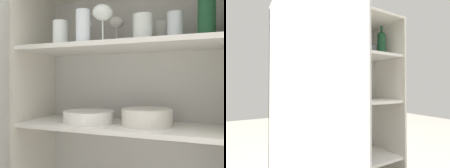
% 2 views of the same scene
% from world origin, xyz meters
% --- Properties ---
extents(cupboard_back_panel, '(0.92, 0.02, 1.34)m').
position_xyz_m(cupboard_back_panel, '(0.00, 0.32, 0.67)').
color(cupboard_back_panel, silver).
rests_on(cupboard_back_panel, ground_plane).
extents(cupboard_side_left, '(0.02, 0.35, 1.34)m').
position_xyz_m(cupboard_side_left, '(-0.45, 0.16, 0.67)').
color(cupboard_side_left, silver).
rests_on(cupboard_side_left, ground_plane).
extents(shelf_board_middle, '(0.89, 0.31, 0.02)m').
position_xyz_m(shelf_board_middle, '(0.00, 0.16, 0.71)').
color(shelf_board_middle, white).
extents(shelf_board_upper, '(0.89, 0.31, 0.02)m').
position_xyz_m(shelf_board_upper, '(0.00, 0.16, 1.06)').
color(shelf_board_upper, white).
extents(tumbler_glass_0, '(0.06, 0.06, 0.14)m').
position_xyz_m(tumbler_glass_0, '(-0.12, 0.05, 1.14)').
color(tumbler_glass_0, white).
rests_on(tumbler_glass_0, shelf_board_upper).
extents(tumbler_glass_1, '(0.07, 0.07, 0.10)m').
position_xyz_m(tumbler_glass_1, '(0.36, 0.23, 1.12)').
color(tumbler_glass_1, white).
rests_on(tumbler_glass_1, shelf_board_upper).
extents(tumbler_glass_2, '(0.07, 0.07, 0.11)m').
position_xyz_m(tumbler_glass_2, '(0.17, 0.26, 1.13)').
color(tumbler_glass_2, white).
rests_on(tumbler_glass_2, shelf_board_upper).
extents(tumbler_glass_3, '(0.07, 0.07, 0.12)m').
position_xyz_m(tumbler_glass_3, '(0.24, 0.17, 1.13)').
color(tumbler_glass_3, white).
rests_on(tumbler_glass_3, shelf_board_upper).
extents(tumbler_glass_4, '(0.07, 0.07, 0.11)m').
position_xyz_m(tumbler_glass_4, '(-0.25, 0.08, 1.13)').
color(tumbler_glass_4, white).
rests_on(tumbler_glass_4, shelf_board_upper).
extents(tumbler_glass_5, '(0.08, 0.08, 0.12)m').
position_xyz_m(tumbler_glass_5, '(0.11, 0.14, 1.13)').
color(tumbler_glass_5, white).
rests_on(tumbler_glass_5, shelf_board_upper).
extents(wine_glass_0, '(0.08, 0.08, 0.15)m').
position_xyz_m(wine_glass_0, '(-0.19, 0.20, 1.18)').
color(wine_glass_0, white).
rests_on(wine_glass_0, shelf_board_upper).
extents(wine_glass_1, '(0.09, 0.09, 0.16)m').
position_xyz_m(wine_glass_1, '(-0.04, 0.07, 1.19)').
color(wine_glass_1, white).
rests_on(wine_glass_1, shelf_board_upper).
extents(wine_glass_2, '(0.07, 0.07, 0.14)m').
position_xyz_m(wine_glass_2, '(-0.04, 0.22, 1.17)').
color(wine_glass_2, white).
rests_on(wine_glass_2, shelf_board_upper).
extents(wine_bottle, '(0.07, 0.07, 0.24)m').
position_xyz_m(wine_bottle, '(0.36, 0.14, 1.18)').
color(wine_bottle, '#194728').
rests_on(wine_bottle, shelf_board_upper).
extents(plate_stack_white, '(0.23, 0.23, 0.05)m').
position_xyz_m(plate_stack_white, '(-0.14, 0.14, 0.75)').
color(plate_stack_white, white).
rests_on(plate_stack_white, shelf_board_middle).
extents(mixing_bowl_large, '(0.22, 0.22, 0.07)m').
position_xyz_m(mixing_bowl_large, '(0.13, 0.16, 0.76)').
color(mixing_bowl_large, silver).
rests_on(mixing_bowl_large, shelf_board_middle).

